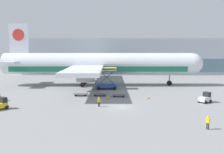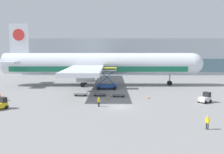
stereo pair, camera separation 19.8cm
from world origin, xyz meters
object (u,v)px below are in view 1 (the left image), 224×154
Objects in this scene: ground_crew_far at (99,101)px; baggage_dolly_third at (119,95)px; ground_crew_near at (208,121)px; traffic_cone_near at (149,97)px; baggage_tug_far at (205,98)px; airplane_main at (96,64)px; baggage_dolly_second at (100,94)px; baggage_tug_foreground at (1,104)px; scissor_lift_loader at (107,81)px; baggage_dolly_lead at (81,94)px; traffic_cone_far at (108,98)px.

baggage_dolly_third is at bearing -157.34° from ground_crew_far.
ground_crew_near is 2.57× the size of traffic_cone_near.
traffic_cone_near is at bearing -13.55° from baggage_dolly_third.
traffic_cone_near is at bearing -37.30° from ground_crew_near.
ground_crew_far reaches higher than baggage_dolly_third.
baggage_tug_far is at bearing -15.85° from baggage_dolly_third.
baggage_dolly_second is at bearing -83.34° from airplane_main.
baggage_tug_foreground is (-13.91, -27.76, -4.96)m from airplane_main.
baggage_dolly_third is (-16.45, 5.38, -0.49)m from baggage_tug_far.
baggage_tug_far is (19.49, -15.48, -1.20)m from scissor_lift_loader.
baggage_dolly_second is 10.03m from ground_crew_far.
baggage_dolly_second is 2.07× the size of ground_crew_near.
scissor_lift_loader is 27.51m from baggage_tug_foreground.
traffic_cone_near is (14.47, -2.51, -0.05)m from baggage_dolly_lead.
baggage_dolly_lead is 4.21m from baggage_dolly_second.
baggage_tug_far is at bearing -8.09° from traffic_cone_far.
ground_crew_near reaches higher than traffic_cone_near.
ground_crew_near is at bearing -75.44° from traffic_cone_near.
baggage_tug_foreground is 16.98m from baggage_dolly_lead.
scissor_lift_loader is 15.05m from traffic_cone_near.
ground_crew_near is (-5.26, -15.92, 0.19)m from baggage_tug_far.
ground_crew_near reaches higher than baggage_dolly_lead.
baggage_dolly_second is at bearing 165.71° from traffic_cone_near.
airplane_main is 84.27× the size of traffic_cone_far.
baggage_tug_foreground is 37.15m from baggage_tug_far.
baggage_dolly_lead is (-24.81, 6.16, -0.49)m from baggage_tug_far.
baggage_tug_foreground is 4.02× the size of traffic_cone_near.
baggage_dolly_third is at bearing -24.14° from ground_crew_near.
baggage_tug_foreground is 1.01× the size of baggage_tug_far.
baggage_dolly_second is 1.00× the size of baggage_dolly_third.
traffic_cone_near is (-10.34, 3.65, -0.53)m from baggage_tug_far.
baggage_dolly_lead is 2.07× the size of ground_crew_near.
baggage_tug_foreground is 23.19m from baggage_dolly_third.
baggage_dolly_lead is at bearing -11.29° from baggage_tug_foreground.
scissor_lift_loader is at bearing 93.38° from traffic_cone_far.
baggage_dolly_lead is (-5.32, -9.31, -1.68)m from scissor_lift_loader.
traffic_cone_far reaches higher than baggage_dolly_lead.
ground_crew_near is 22.96m from traffic_cone_far.
baggage_dolly_second is 26.98m from ground_crew_near.
baggage_dolly_second is at bearing 117.41° from traffic_cone_far.
baggage_dolly_third is (6.30, -16.39, -5.45)m from airplane_main.
baggage_tug_far reaches higher than ground_crew_near.
baggage_tug_foreground reaches higher than ground_crew_far.
airplane_main is 15.58× the size of baggage_dolly_third.
scissor_lift_loader is 19.24m from ground_crew_far.
baggage_dolly_third is at bearing -27.63° from baggage_tug_foreground.
ground_crew_near is at bearing -53.06° from baggage_dolly_second.
ground_crew_near is at bearing -74.53° from baggage_tug_foreground.
airplane_main is 16.66m from baggage_dolly_lead.
baggage_tug_far is 25.57m from baggage_dolly_lead.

